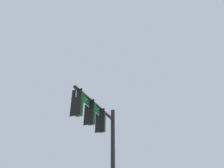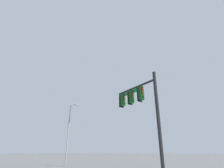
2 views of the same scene
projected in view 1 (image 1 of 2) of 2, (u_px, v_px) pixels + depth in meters
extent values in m
cylinder|color=black|center=(96.00, 105.00, 11.49)|extent=(4.16, 1.10, 0.16)
cube|color=black|center=(100.00, 120.00, 11.49)|extent=(0.15, 0.51, 1.30)
cube|color=#144719|center=(101.00, 122.00, 11.63)|extent=(0.42, 0.39, 1.10)
cylinder|color=#144719|center=(102.00, 111.00, 11.95)|extent=(0.04, 0.04, 0.12)
cylinder|color=red|center=(103.00, 117.00, 11.96)|extent=(0.08, 0.22, 0.22)
cylinder|color=#392D05|center=(103.00, 123.00, 11.79)|extent=(0.08, 0.22, 0.22)
cylinder|color=black|center=(103.00, 129.00, 11.61)|extent=(0.08, 0.22, 0.22)
cube|color=black|center=(89.00, 112.00, 10.58)|extent=(0.15, 0.51, 1.30)
cube|color=#144719|center=(91.00, 113.00, 10.73)|extent=(0.42, 0.39, 1.10)
cylinder|color=#144719|center=(92.00, 102.00, 11.05)|extent=(0.04, 0.04, 0.12)
cylinder|color=red|center=(93.00, 109.00, 11.06)|extent=(0.08, 0.22, 0.22)
cylinder|color=#392D05|center=(93.00, 115.00, 10.89)|extent=(0.08, 0.22, 0.22)
cylinder|color=black|center=(93.00, 121.00, 10.71)|extent=(0.08, 0.22, 0.22)
cube|color=black|center=(76.00, 102.00, 9.68)|extent=(0.15, 0.51, 1.30)
cube|color=#144719|center=(78.00, 104.00, 9.83)|extent=(0.42, 0.39, 1.10)
cylinder|color=#144719|center=(79.00, 92.00, 10.15)|extent=(0.04, 0.04, 0.12)
cylinder|color=red|center=(81.00, 99.00, 10.16)|extent=(0.08, 0.22, 0.22)
cylinder|color=#392D05|center=(81.00, 105.00, 9.98)|extent=(0.08, 0.22, 0.22)
cylinder|color=black|center=(80.00, 112.00, 9.81)|extent=(0.08, 0.22, 0.22)
cube|color=#0F602D|center=(88.00, 103.00, 10.73)|extent=(2.15, 0.53, 0.31)
cube|color=white|center=(88.00, 103.00, 10.73)|extent=(2.20, 0.53, 0.37)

